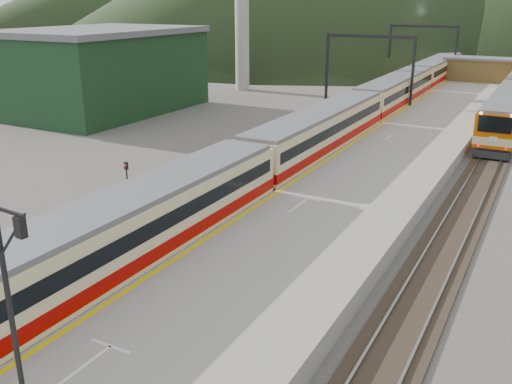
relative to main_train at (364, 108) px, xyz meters
The scene contains 13 objects.
track_main 5.57m from the main_train, 90.00° to the right, with size 2.60×200.00×0.23m.
track_far 7.48m from the main_train, 134.04° to the right, with size 2.60×200.00×0.23m.
track_second 12.78m from the main_train, 24.21° to the right, with size 2.60×200.00×0.23m.
platform 9.24m from the main_train, 52.01° to the right, with size 8.00×100.00×1.00m, color gray.
gantry_near 10.80m from the main_train, 106.17° to the left, with size 9.55×0.25×8.00m.
gantry_far 35.12m from the main_train, 94.68° to the left, with size 9.55×0.25×8.00m.
warehouse 28.26m from the main_train, behind, with size 14.50×20.50×8.60m.
station_shed 33.31m from the main_train, 80.32° to the left, with size 9.40×4.40×3.10m.
main_train is the anchor object (origin of this frame).
signal_mast 41.86m from the main_train, 84.33° to the right, with size 2.20×0.35×6.56m.
short_signal_a 35.94m from the main_train, 93.36° to the right, with size 0.23×0.17×2.27m.
short_signal_b 21.33m from the main_train, 96.97° to the right, with size 0.23×0.17×2.27m.
short_signal_c 25.33m from the main_train, 105.88° to the right, with size 0.22×0.16×2.27m.
Camera 1 is at (15.21, -4.41, 11.51)m, focal length 40.00 mm.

